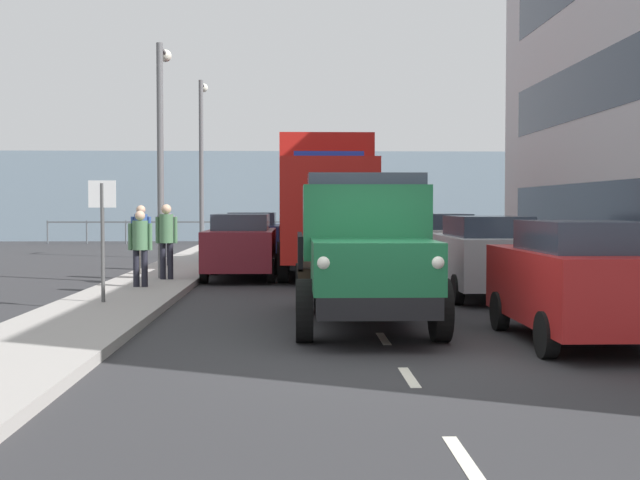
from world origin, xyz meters
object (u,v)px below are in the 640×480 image
(car_silver_kerbside_1, at_px, (485,255))
(car_navy_oppositeside_1, at_px, (253,237))
(pedestrian_couple_a, at_px, (141,233))
(lamp_post_promenade, at_px, (161,137))
(street_sign, at_px, (102,219))
(car_maroon_oppositeside_0, at_px, (241,245))
(lorry_cargo_red, at_px, (325,201))
(pedestrian_with_bag, at_px, (166,235))
(car_white_kerbside_2, at_px, (438,243))
(lamp_post_far, at_px, (202,151))
(truck_vintage_green, at_px, (365,254))
(pedestrian_near_railing, at_px, (166,230))
(car_red_kerbside_near, at_px, (580,280))
(pedestrian_by_lamp, at_px, (140,242))

(car_silver_kerbside_1, bearing_deg, car_navy_oppositeside_1, -63.03)
(pedestrian_couple_a, relative_size, lamp_post_promenade, 0.31)
(car_silver_kerbside_1, distance_m, lamp_post_promenade, 8.52)
(car_navy_oppositeside_1, bearing_deg, street_sign, 80.41)
(car_maroon_oppositeside_0, height_order, car_navy_oppositeside_1, same)
(lorry_cargo_red, bearing_deg, pedestrian_with_bag, 40.50)
(lorry_cargo_red, height_order, pedestrian_couple_a, lorry_cargo_red)
(car_silver_kerbside_1, distance_m, car_white_kerbside_2, 5.72)
(car_white_kerbside_2, relative_size, street_sign, 1.79)
(car_maroon_oppositeside_0, distance_m, lamp_post_far, 9.01)
(lorry_cargo_red, bearing_deg, lamp_post_promenade, 34.79)
(lorry_cargo_red, height_order, car_navy_oppositeside_1, lorry_cargo_red)
(pedestrian_couple_a, height_order, lamp_post_promenade, lamp_post_promenade)
(lamp_post_far, bearing_deg, truck_vintage_green, 104.50)
(car_white_kerbside_2, height_order, lamp_post_promenade, lamp_post_promenade)
(lorry_cargo_red, bearing_deg, pedestrian_couple_a, 19.77)
(pedestrian_with_bag, bearing_deg, pedestrian_near_railing, -81.02)
(pedestrian_with_bag, bearing_deg, car_maroon_oppositeside_0, -132.57)
(pedestrian_near_railing, relative_size, lamp_post_far, 0.28)
(car_red_kerbside_near, relative_size, car_silver_kerbside_1, 0.91)
(car_navy_oppositeside_1, bearing_deg, car_maroon_oppositeside_0, 90.00)
(car_silver_kerbside_1, bearing_deg, lamp_post_far, -60.41)
(street_sign, bearing_deg, car_white_kerbside_2, -134.77)
(pedestrian_by_lamp, distance_m, lamp_post_far, 12.31)
(pedestrian_with_bag, bearing_deg, lamp_post_promenade, -69.74)
(truck_vintage_green, bearing_deg, lorry_cargo_red, -88.65)
(pedestrian_near_railing, distance_m, lamp_post_far, 6.06)
(car_red_kerbside_near, relative_size, car_white_kerbside_2, 0.96)
(street_sign, bearing_deg, car_navy_oppositeside_1, -99.59)
(pedestrian_by_lamp, xyz_separation_m, pedestrian_with_bag, (-0.28, -1.90, 0.09))
(pedestrian_couple_a, bearing_deg, street_sign, 94.32)
(lorry_cargo_red, relative_size, lamp_post_promenade, 1.42)
(lorry_cargo_red, relative_size, pedestrian_with_bag, 4.50)
(car_white_kerbside_2, bearing_deg, lamp_post_far, -44.60)
(car_navy_oppositeside_1, height_order, pedestrian_by_lamp, pedestrian_by_lamp)
(car_silver_kerbside_1, bearing_deg, street_sign, 14.05)
(car_silver_kerbside_1, height_order, pedestrian_near_railing, pedestrian_near_railing)
(pedestrian_with_bag, bearing_deg, street_sign, 84.88)
(truck_vintage_green, distance_m, lamp_post_promenade, 9.26)
(pedestrian_couple_a, xyz_separation_m, street_sign, (-0.49, 6.44, 0.46))
(lorry_cargo_red, xyz_separation_m, car_silver_kerbside_1, (-3.15, 6.31, -1.18))
(street_sign, bearing_deg, pedestrian_near_railing, -88.12)
(lamp_post_far, bearing_deg, pedestrian_near_railing, 84.93)
(pedestrian_near_railing, bearing_deg, truck_vintage_green, 112.56)
(car_red_kerbside_near, distance_m, pedestrian_with_bag, 11.28)
(lamp_post_far, bearing_deg, pedestrian_by_lamp, 89.91)
(pedestrian_couple_a, xyz_separation_m, lamp_post_far, (-0.65, -8.45, 2.72))
(pedestrian_near_railing, bearing_deg, car_silver_kerbside_1, 135.94)
(pedestrian_by_lamp, bearing_deg, car_silver_kerbside_1, 172.15)
(lamp_post_far, bearing_deg, car_navy_oppositeside_1, 129.93)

